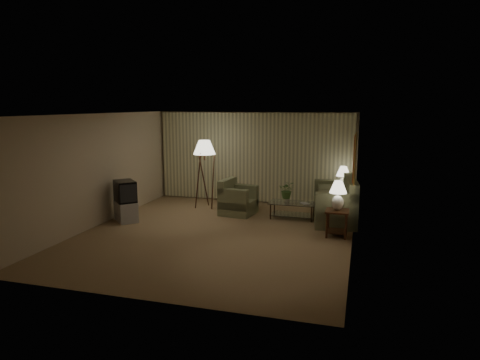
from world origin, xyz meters
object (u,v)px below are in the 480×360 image
floor_lamp (205,173)px  ottoman (242,201)px  side_table_far (342,197)px  table_lamp_near (338,193)px  vase (287,199)px  side_table_near (337,219)px  tv_cabinet (126,211)px  crt_tv (125,191)px  sofa (334,204)px  coffee_table (292,208)px  armchair (238,201)px  table_lamp_far (343,176)px

floor_lamp → ottoman: (1.00, 0.31, -0.81)m
side_table_far → table_lamp_near: 2.43m
vase → side_table_near: bearing=-42.9°
table_lamp_near → tv_cabinet: table_lamp_near is taller
tv_cabinet → crt_tv: bearing=0.0°
tv_cabinet → ottoman: size_ratio=1.40×
sofa → coffee_table: bearing=-91.6°
floor_lamp → crt_tv: bearing=-127.1°
tv_cabinet → ottoman: bearing=86.6°
table_lamp_near → ottoman: bearing=143.9°
armchair → vase: bearing=-83.6°
sofa → table_lamp_near: size_ratio=3.34×
sofa → floor_lamp: (-3.63, 0.37, 0.57)m
sofa → vase: size_ratio=13.67×
crt_tv → ottoman: 3.32m
sofa → side_table_far: sofa is taller
table_lamp_far → sofa: bearing=-98.5°
armchair → ottoman: size_ratio=1.89×
table_lamp_far → vase: bearing=-140.7°
table_lamp_far → coffee_table: table_lamp_far is taller
crt_tv → floor_lamp: 2.37m
armchair → crt_tv: 2.95m
armchair → table_lamp_near: size_ratio=1.67×
armchair → crt_tv: (-2.54, -1.44, 0.40)m
side_table_near → floor_lamp: bearing=155.5°
crt_tv → vase: (3.85, 1.41, -0.27)m
table_lamp_near → tv_cabinet: size_ratio=0.81×
crt_tv → ottoman: size_ratio=1.30×
crt_tv → side_table_near: bearing=46.4°
side_table_far → ottoman: side_table_far is taller
sofa → side_table_near: 1.36m
armchair → tv_cabinet: (-2.54, -1.44, -0.12)m
side_table_near → armchair: bearing=154.3°
side_table_far → coffee_table: 1.63m
side_table_near → table_lamp_near: bearing=-166.0°
armchair → side_table_far: armchair is taller
sofa → coffee_table: 1.06m
table_lamp_near → coffee_table: table_lamp_near is taller
coffee_table → ottoman: 1.76m
coffee_table → vase: (-0.15, -0.00, 0.22)m
side_table_near → floor_lamp: (-3.78, 1.72, 0.60)m
table_lamp_near → tv_cabinet: bearing=-178.2°
table_lamp_near → coffee_table: 1.87m
side_table_near → ottoman: bearing=143.9°
table_lamp_far → vase: (-1.35, -1.10, -0.49)m
sofa → table_lamp_far: 1.15m
sofa → armchair: bearing=-95.6°
side_table_far → vase: size_ratio=3.72×
side_table_near → side_table_far: (-0.00, 2.35, -0.01)m
table_lamp_near → coffee_table: (-1.20, 1.25, -0.71)m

